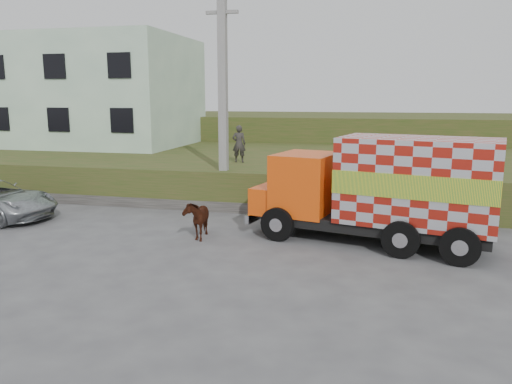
% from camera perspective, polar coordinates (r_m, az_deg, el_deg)
% --- Properties ---
extents(ground, '(120.00, 120.00, 0.00)m').
position_cam_1_polar(ground, '(14.65, -5.17, -6.03)').
color(ground, '#474749').
rests_on(ground, ground).
extents(embankment, '(40.00, 12.00, 1.50)m').
position_cam_1_polar(embankment, '(23.96, 2.43, 2.47)').
color(embankment, '#2C4517').
rests_on(embankment, ground).
extents(embankment_far, '(40.00, 12.00, 3.00)m').
position_cam_1_polar(embankment_far, '(35.66, 6.16, 6.40)').
color(embankment_far, '#2C4517').
rests_on(embankment_far, ground).
extents(retaining_strip, '(16.00, 0.50, 0.40)m').
position_cam_1_polar(retaining_strip, '(19.08, -6.87, -1.45)').
color(retaining_strip, '#595651').
rests_on(retaining_strip, ground).
extents(building, '(10.00, 8.00, 6.00)m').
position_cam_1_polar(building, '(30.51, -17.45, 10.86)').
color(building, silver).
rests_on(building, embankment).
extents(utility_pole, '(1.20, 0.30, 8.00)m').
position_cam_1_polar(utility_pole, '(18.70, -3.78, 10.32)').
color(utility_pole, gray).
rests_on(utility_pole, ground).
extents(cargo_truck, '(7.34, 3.76, 3.13)m').
position_cam_1_polar(cargo_truck, '(14.81, 14.34, 0.28)').
color(cargo_truck, black).
rests_on(cargo_truck, ground).
extents(cow, '(0.91, 1.53, 1.21)m').
position_cam_1_polar(cow, '(15.31, -6.76, -2.97)').
color(cow, black).
rests_on(cow, ground).
extents(pedestrian, '(0.62, 0.46, 1.57)m').
position_cam_1_polar(pedestrian, '(21.08, -1.96, 5.52)').
color(pedestrian, '#292724').
rests_on(pedestrian, embankment).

